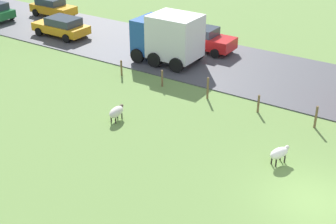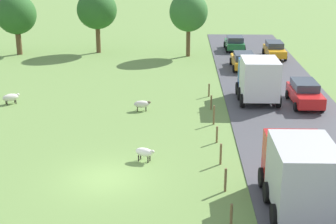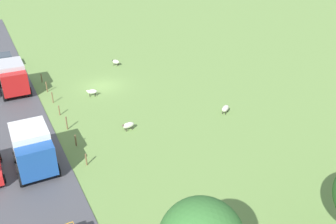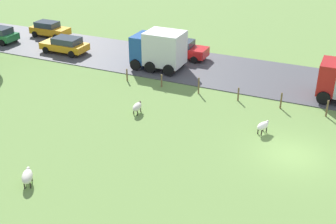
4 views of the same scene
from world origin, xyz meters
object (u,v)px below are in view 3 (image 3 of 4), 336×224
(truck_2, at_px, (13,77))
(truck_0, at_px, (33,149))
(sheep_0, at_px, (116,62))
(car_3, at_px, (6,61))
(sheep_1, at_px, (92,92))
(sheep_2, at_px, (225,109))
(sheep_3, at_px, (128,125))

(truck_2, bearing_deg, truck_0, 88.56)
(sheep_0, xyz_separation_m, car_3, (12.75, -5.76, 0.40))
(sheep_1, bearing_deg, sheep_0, -125.43)
(sheep_0, xyz_separation_m, sheep_2, (-4.83, 17.55, -0.02))
(sheep_0, bearing_deg, truck_0, 54.76)
(sheep_0, distance_m, truck_0, 22.74)
(sheep_0, relative_size, sheep_1, 0.93)
(sheep_2, height_order, truck_0, truck_0)
(sheep_0, height_order, sheep_3, sheep_0)
(sheep_3, xyz_separation_m, car_3, (7.98, -22.02, 0.43))
(sheep_1, relative_size, sheep_2, 0.91)
(sheep_1, bearing_deg, truck_0, 54.90)
(truck_0, distance_m, truck_2, 15.62)
(truck_2, xyz_separation_m, car_3, (0.04, -8.69, -0.88))
(sheep_3, bearing_deg, sheep_0, -106.35)
(truck_0, bearing_deg, sheep_2, -176.85)
(sheep_3, height_order, truck_0, truck_0)
(sheep_2, height_order, car_3, car_3)
(sheep_1, relative_size, truck_0, 0.27)
(sheep_0, height_order, sheep_2, sheep_0)
(sheep_0, height_order, truck_0, truck_0)
(sheep_3, height_order, car_3, car_3)
(truck_0, relative_size, car_3, 0.99)
(truck_0, bearing_deg, car_3, -90.83)
(truck_0, bearing_deg, truck_2, -91.44)
(sheep_0, relative_size, truck_2, 0.22)
(sheep_1, xyz_separation_m, car_3, (7.21, -13.54, 0.39))
(sheep_3, relative_size, truck_2, 0.25)
(sheep_3, bearing_deg, truck_0, 15.31)
(sheep_0, height_order, car_3, car_3)
(sheep_3, bearing_deg, car_3, -70.09)
(sheep_2, bearing_deg, sheep_3, -7.67)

